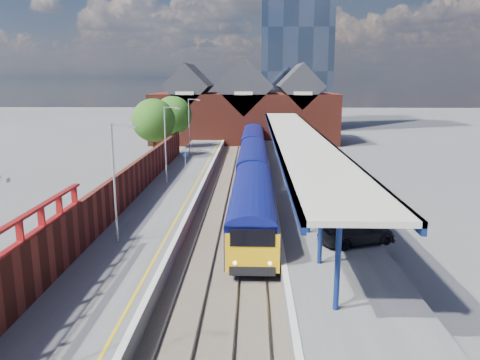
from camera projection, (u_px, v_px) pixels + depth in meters
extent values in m
plane|color=#5B5B5E|center=(239.00, 176.00, 51.19)|extent=(240.00, 240.00, 0.00)
cube|color=#473D33|center=(236.00, 198.00, 41.42)|extent=(6.00, 76.00, 0.06)
cube|color=slate|center=(211.00, 197.00, 41.47)|extent=(0.07, 76.00, 0.14)
cube|color=slate|center=(227.00, 197.00, 41.43)|extent=(0.07, 76.00, 0.14)
cube|color=slate|center=(245.00, 198.00, 41.38)|extent=(0.07, 76.00, 0.14)
cube|color=slate|center=(261.00, 198.00, 41.34)|extent=(0.07, 76.00, 0.14)
cube|color=#565659|center=(174.00, 193.00, 41.47)|extent=(5.00, 76.00, 1.00)
cube|color=#565659|center=(304.00, 194.00, 41.16)|extent=(6.00, 76.00, 1.00)
cube|color=silver|center=(200.00, 187.00, 41.30)|extent=(0.30, 76.00, 0.05)
cube|color=silver|center=(272.00, 188.00, 41.12)|extent=(0.30, 76.00, 0.05)
cube|color=yellow|center=(194.00, 187.00, 41.32)|extent=(0.14, 76.00, 0.01)
cube|color=navy|center=(253.00, 207.00, 31.69)|extent=(2.94, 16.02, 2.50)
cube|color=navy|center=(253.00, 189.00, 31.42)|extent=(2.94, 16.02, 0.60)
cube|color=navy|center=(253.00, 163.00, 47.90)|extent=(2.94, 16.02, 2.50)
cube|color=navy|center=(253.00, 151.00, 47.63)|extent=(2.94, 16.02, 0.60)
cube|color=navy|center=(253.00, 142.00, 64.11)|extent=(2.94, 16.02, 2.50)
cube|color=navy|center=(253.00, 133.00, 63.84)|extent=(2.94, 16.02, 0.60)
cube|color=navy|center=(253.00, 129.00, 80.32)|extent=(2.94, 16.02, 2.50)
cube|color=navy|center=(253.00, 122.00, 80.05)|extent=(2.94, 16.02, 0.60)
cube|color=black|center=(241.00, 147.00, 55.95)|extent=(0.04, 60.54, 0.70)
cube|color=#FF5210|center=(241.00, 154.00, 56.12)|extent=(0.03, 55.27, 0.30)
cube|color=red|center=(241.00, 156.00, 56.17)|extent=(0.03, 55.27, 0.30)
cube|color=#F2B20C|center=(252.00, 253.00, 24.00)|extent=(2.82, 0.32, 2.10)
cube|color=black|center=(253.00, 238.00, 23.72)|extent=(2.30, 0.18, 0.90)
cube|color=black|center=(252.00, 261.00, 26.56)|extent=(2.00, 2.40, 0.60)
cube|color=black|center=(253.00, 134.00, 86.13)|extent=(2.00, 2.40, 0.60)
cylinder|color=navy|center=(338.00, 262.00, 19.14)|extent=(0.24, 0.24, 4.20)
cylinder|color=navy|center=(321.00, 225.00, 24.03)|extent=(0.24, 0.24, 4.20)
cylinder|color=navy|center=(309.00, 200.00, 28.91)|extent=(0.24, 0.24, 4.20)
cylinder|color=navy|center=(301.00, 182.00, 33.79)|extent=(0.24, 0.24, 4.20)
cylinder|color=navy|center=(295.00, 169.00, 38.67)|extent=(0.24, 0.24, 4.20)
cylinder|color=navy|center=(291.00, 159.00, 43.56)|extent=(0.24, 0.24, 4.20)
cylinder|color=navy|center=(287.00, 151.00, 48.44)|extent=(0.24, 0.24, 4.20)
cylinder|color=navy|center=(284.00, 144.00, 53.32)|extent=(0.24, 0.24, 4.20)
cylinder|color=navy|center=(281.00, 138.00, 58.20)|extent=(0.24, 0.24, 4.20)
cylinder|color=navy|center=(279.00, 134.00, 63.09)|extent=(0.24, 0.24, 4.20)
cube|color=beige|center=(298.00, 136.00, 42.08)|extent=(4.50, 52.00, 0.25)
cube|color=navy|center=(274.00, 138.00, 42.18)|extent=(0.20, 52.00, 0.55)
cube|color=navy|center=(321.00, 138.00, 42.06)|extent=(0.20, 52.00, 0.55)
cube|color=#A5A8AA|center=(0.00, 180.00, 12.57)|extent=(0.45, 0.18, 0.12)
cylinder|color=#A5A8AA|center=(114.00, 184.00, 26.98)|extent=(0.12, 0.12, 7.00)
cube|color=#A5A8AA|center=(122.00, 125.00, 26.23)|extent=(1.20, 0.08, 0.08)
cube|color=#A5A8AA|center=(132.00, 127.00, 26.24)|extent=(0.45, 0.18, 0.12)
cylinder|color=#A5A8AA|center=(165.00, 145.00, 42.60)|extent=(0.12, 0.12, 7.00)
cube|color=#A5A8AA|center=(171.00, 107.00, 41.86)|extent=(1.20, 0.08, 0.08)
cube|color=#A5A8AA|center=(178.00, 109.00, 41.86)|extent=(0.45, 0.18, 0.12)
cylinder|color=#A5A8AA|center=(189.00, 127.00, 58.22)|extent=(0.12, 0.12, 7.00)
cube|color=#A5A8AA|center=(193.00, 99.00, 57.48)|extent=(1.20, 0.08, 0.08)
cube|color=#A5A8AA|center=(198.00, 100.00, 57.48)|extent=(0.45, 0.18, 0.12)
cylinder|color=#A5A8AA|center=(186.00, 165.00, 44.99)|extent=(0.08, 0.08, 2.50)
cube|color=#0C194C|center=(185.00, 155.00, 44.77)|extent=(0.55, 0.06, 0.35)
cube|color=#5E2218|center=(126.00, 187.00, 35.28)|extent=(0.35, 50.00, 2.80)
cube|color=maroon|center=(6.00, 227.00, 18.17)|extent=(0.30, 15.00, 0.12)
cube|color=maroon|center=(8.00, 250.00, 18.37)|extent=(0.30, 15.00, 0.12)
cube|color=maroon|center=(20.00, 231.00, 19.25)|extent=(0.30, 0.12, 1.00)
cube|color=maroon|center=(41.00, 217.00, 21.21)|extent=(0.30, 0.12, 1.00)
cube|color=maroon|center=(59.00, 206.00, 23.16)|extent=(0.30, 0.12, 1.00)
cube|color=maroon|center=(74.00, 196.00, 25.11)|extent=(0.30, 0.12, 1.00)
cube|color=#5E2218|center=(244.00, 118.00, 77.68)|extent=(30.00, 12.00, 8.00)
cube|color=#232328|center=(190.00, 86.00, 76.82)|extent=(7.13, 12.00, 7.13)
cube|color=#232328|center=(244.00, 86.00, 76.57)|extent=(9.16, 12.00, 9.16)
cube|color=#232328|center=(299.00, 86.00, 76.32)|extent=(7.13, 12.00, 7.13)
cube|color=beige|center=(185.00, 93.00, 71.12)|extent=(2.80, 0.15, 0.50)
cube|color=beige|center=(244.00, 93.00, 70.87)|extent=(2.80, 0.15, 0.50)
cube|color=beige|center=(303.00, 93.00, 70.62)|extent=(2.80, 0.15, 0.50)
cube|color=#425471|center=(295.00, 30.00, 95.46)|extent=(14.00, 14.00, 40.00)
cylinder|color=#382314|center=(155.00, 149.00, 56.92)|extent=(0.44, 0.44, 4.00)
sphere|color=#214A13|center=(154.00, 120.00, 56.17)|extent=(5.20, 5.20, 5.20)
sphere|color=#214A13|center=(160.00, 127.00, 55.81)|extent=(3.20, 3.20, 3.20)
cylinder|color=#382314|center=(174.00, 140.00, 64.70)|extent=(0.44, 0.44, 4.00)
sphere|color=#214A13|center=(173.00, 115.00, 63.95)|extent=(5.20, 5.20, 5.20)
sphere|color=#214A13|center=(178.00, 121.00, 63.59)|extent=(3.20, 3.20, 3.20)
imported|color=maroon|center=(355.00, 209.00, 32.03)|extent=(4.50, 2.69, 1.44)
imported|color=silver|center=(343.00, 193.00, 36.19)|extent=(4.79, 2.35, 1.51)
imported|color=black|center=(357.00, 232.00, 27.24)|extent=(5.04, 3.42, 1.35)
imported|color=navy|center=(339.00, 216.00, 30.54)|extent=(5.25, 3.95, 1.32)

